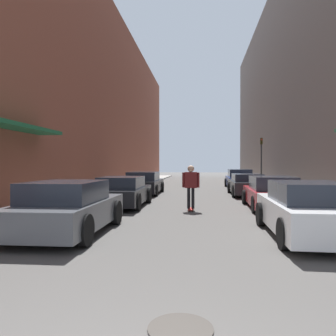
{
  "coord_description": "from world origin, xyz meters",
  "views": [
    {
      "loc": [
        0.31,
        -1.42,
        1.74
      ],
      "look_at": [
        -1.11,
        12.51,
        1.58
      ],
      "focal_mm": 35.0,
      "sensor_mm": 36.0,
      "label": 1
    }
  ],
  "objects": [
    {
      "name": "parked_car_right_3",
      "position": [
        3.05,
        22.77,
        0.66
      ],
      "size": [
        1.87,
        4.6,
        1.38
      ],
      "color": "navy",
      "rests_on": "ground"
    },
    {
      "name": "parked_car_right_0",
      "position": [
        2.84,
        6.66,
        0.64
      ],
      "size": [
        1.9,
        4.28,
        1.32
      ],
      "color": "silver",
      "rests_on": "ground"
    },
    {
      "name": "parked_car_right_1",
      "position": [
        3.03,
        11.7,
        0.61
      ],
      "size": [
        1.86,
        4.42,
        1.27
      ],
      "color": "maroon",
      "rests_on": "ground"
    },
    {
      "name": "curb_strip_right",
      "position": [
        4.89,
        22.91,
        0.06
      ],
      "size": [
        1.8,
        45.82,
        0.12
      ],
      "color": "gray",
      "rests_on": "ground"
    },
    {
      "name": "building_row_left",
      "position": [
        -7.79,
        22.91,
        6.54
      ],
      "size": [
        4.9,
        45.82,
        13.08
      ],
      "color": "brown",
      "rests_on": "ground"
    },
    {
      "name": "manhole_cover",
      "position": [
        0.1,
        2.0,
        0.01
      ],
      "size": [
        0.7,
        0.7,
        0.02
      ],
      "color": "#332D28",
      "rests_on": "ground"
    },
    {
      "name": "parked_car_left_0",
      "position": [
        -3.01,
        6.46,
        0.64
      ],
      "size": [
        1.95,
        4.11,
        1.32
      ],
      "color": "#515459",
      "rests_on": "ground"
    },
    {
      "name": "building_row_right",
      "position": [
        7.79,
        22.91,
        7.77
      ],
      "size": [
        4.9,
        45.82,
        15.54
      ],
      "color": "#564C47",
      "rests_on": "ground"
    },
    {
      "name": "curb_strip_left",
      "position": [
        -4.89,
        22.91,
        0.06
      ],
      "size": [
        1.8,
        45.82,
        0.12
      ],
      "color": "gray",
      "rests_on": "ground"
    },
    {
      "name": "traffic_light",
      "position": [
        4.59,
        22.56,
        2.28
      ],
      "size": [
        0.16,
        0.22,
        3.5
      ],
      "color": "#2D2D2D",
      "rests_on": "curb_strip_right"
    },
    {
      "name": "parked_car_left_2",
      "position": [
        -3.04,
        17.53,
        0.63
      ],
      "size": [
        1.97,
        4.61,
        1.3
      ],
      "color": "black",
      "rests_on": "ground"
    },
    {
      "name": "ground",
      "position": [
        0.0,
        18.33,
        0.0
      ],
      "size": [
        100.81,
        100.81,
        0.0
      ],
      "primitive_type": "plane",
      "color": "#4C4947"
    },
    {
      "name": "parked_car_left_1",
      "position": [
        -2.91,
        11.79,
        0.6
      ],
      "size": [
        1.91,
        4.25,
        1.23
      ],
      "color": "black",
      "rests_on": "ground"
    },
    {
      "name": "parked_car_right_2",
      "position": [
        2.84,
        17.3,
        0.59
      ],
      "size": [
        1.87,
        4.6,
        1.2
      ],
      "color": "#232326",
      "rests_on": "ground"
    },
    {
      "name": "skateboarder",
      "position": [
        -0.08,
        10.88,
        1.04
      ],
      "size": [
        0.65,
        0.78,
        1.7
      ],
      "color": "#B2231E",
      "rests_on": "ground"
    }
  ]
}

